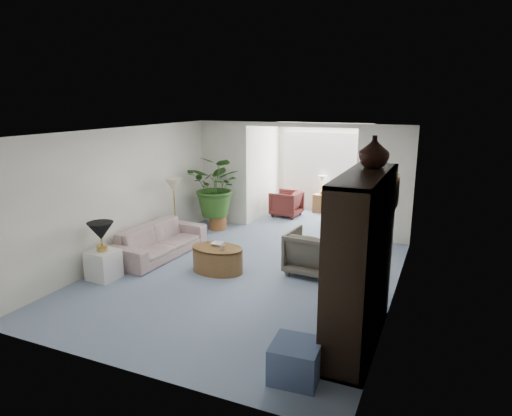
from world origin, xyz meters
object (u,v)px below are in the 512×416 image
at_px(coffee_bowl, 218,244).
at_px(coffee_cup, 222,247).
at_px(cabinet_urn, 374,152).
at_px(ottoman, 296,361).
at_px(sofa, 160,241).
at_px(side_table_dark, 355,258).
at_px(framed_picture, 396,194).
at_px(coffee_table, 218,259).
at_px(floor_lamp, 174,185).
at_px(wingback_chair, 312,252).
at_px(sunroom_chair_maroon, 286,203).
at_px(entertainment_cabinet, 361,261).
at_px(plant_pot, 218,223).
at_px(sunroom_table, 322,203).
at_px(table_lamp, 101,231).
at_px(sunroom_chair_blue, 343,209).
at_px(end_table, 104,265).

height_order(coffee_bowl, coffee_cup, coffee_cup).
distance_m(cabinet_urn, ottoman, 2.70).
height_order(sofa, side_table_dark, sofa).
relative_size(framed_picture, coffee_table, 0.53).
bearing_deg(coffee_cup, ottoman, -47.51).
bearing_deg(side_table_dark, floor_lamp, 176.54).
bearing_deg(wingback_chair, sunroom_chair_maroon, -59.06).
height_order(framed_picture, sofa, framed_picture).
bearing_deg(entertainment_cabinet, cabinet_urn, 90.00).
relative_size(coffee_table, ottoman, 1.81).
height_order(side_table_dark, plant_pot, side_table_dark).
relative_size(coffee_table, side_table_dark, 1.68).
relative_size(floor_lamp, sunroom_table, 0.72).
bearing_deg(framed_picture, sunroom_chair_maroon, 126.28).
relative_size(table_lamp, entertainment_cabinet, 0.20).
relative_size(wingback_chair, entertainment_cabinet, 0.39).
distance_m(floor_lamp, sunroom_chair_blue, 4.32).
bearing_deg(floor_lamp, plant_pot, 72.72).
distance_m(framed_picture, plant_pot, 5.17).
relative_size(side_table_dark, entertainment_cabinet, 0.26).
distance_m(coffee_bowl, cabinet_urn, 3.51).
height_order(ottoman, plant_pot, ottoman).
height_order(framed_picture, plant_pot, framed_picture).
bearing_deg(coffee_cup, coffee_bowl, 135.00).
distance_m(entertainment_cabinet, sunroom_chair_blue, 5.78).
height_order(floor_lamp, wingback_chair, floor_lamp).
height_order(floor_lamp, coffee_cup, floor_lamp).
xyz_separation_m(side_table_dark, ottoman, (0.02, -3.34, -0.07)).
height_order(wingback_chair, sunroom_chair_blue, wingback_chair).
xyz_separation_m(floor_lamp, coffee_bowl, (1.59, -1.04, -0.77)).
xyz_separation_m(coffee_cup, plant_pot, (-1.41, 2.45, -0.34)).
height_order(coffee_cup, side_table_dark, side_table_dark).
bearing_deg(wingback_chair, floor_lamp, -4.96).
xyz_separation_m(entertainment_cabinet, sunroom_table, (-2.20, 6.29, -0.83)).
bearing_deg(ottoman, cabinet_urn, 73.51).
bearing_deg(ottoman, framed_picture, 73.00).
relative_size(sofa, end_table, 4.19).
distance_m(sunroom_chair_maroon, sunroom_table, 1.06).
bearing_deg(framed_picture, floor_lamp, 164.14).
bearing_deg(framed_picture, plant_pot, 149.24).
distance_m(sofa, sunroom_chair_blue, 4.75).
bearing_deg(entertainment_cabinet, sunroom_chair_maroon, 118.06).
height_order(floor_lamp, ottoman, floor_lamp).
xyz_separation_m(table_lamp, plant_pot, (0.36, 3.43, -0.69)).
bearing_deg(sofa, cabinet_urn, -102.53).
height_order(floor_lamp, coffee_bowl, floor_lamp).
bearing_deg(framed_picture, cabinet_urn, -108.11).
distance_m(coffee_cup, side_table_dark, 2.35).
relative_size(end_table, sunroom_chair_maroon, 0.68).
distance_m(table_lamp, plant_pot, 3.52).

